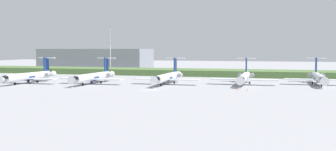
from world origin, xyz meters
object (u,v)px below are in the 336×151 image
regional_jet_fifth (319,77)px  regional_jet_third (168,77)px  regional_jet_fourth (244,77)px  regional_jet_nearest (30,76)px  antenna_mast (110,54)px  safety_cone_mid_marker (247,90)px  regional_jet_second (94,77)px  safety_cone_front_marker (238,89)px

regional_jet_fifth → regional_jet_third: bearing=-166.6°
regional_jet_fourth → regional_jet_fifth: size_ratio=1.00×
regional_jet_nearest → regional_jet_fifth: 101.35m
antenna_mast → safety_cone_mid_marker: 98.86m
regional_jet_fifth → safety_cone_mid_marker: regional_jet_fifth is taller
regional_jet_second → safety_cone_mid_marker: 54.33m
regional_jet_fifth → safety_cone_front_marker: bearing=-134.8°
regional_jet_nearest → regional_jet_fourth: (74.36, 15.44, 0.00)m
regional_jet_fourth → regional_jet_fifth: bearing=13.4°
regional_jet_fifth → safety_cone_front_marker: size_ratio=56.36×
regional_jet_second → regional_jet_fifth: (75.79, 17.39, 0.00)m
regional_jet_nearest → safety_cone_front_marker: regional_jet_nearest is taller
antenna_mast → safety_cone_front_marker: 96.33m
regional_jet_fourth → safety_cone_mid_marker: size_ratio=56.36×
regional_jet_third → safety_cone_front_marker: (25.25, -13.27, -2.26)m
antenna_mast → safety_cone_front_marker: antenna_mast is taller
regional_jet_second → regional_jet_fourth: bearing=12.7°
regional_jet_nearest → safety_cone_front_marker: bearing=-3.1°
regional_jet_second → regional_jet_fourth: (51.06, 11.51, 0.00)m
regional_jet_nearest → antenna_mast: size_ratio=1.31×
regional_jet_nearest → regional_jet_third: same height
safety_cone_mid_marker → regional_jet_second: bearing=171.0°
regional_jet_nearest → safety_cone_front_marker: size_ratio=56.36×
regional_jet_second → safety_cone_mid_marker: bearing=-9.0°
regional_jet_third → regional_jet_fourth: same height
antenna_mast → safety_cone_mid_marker: (73.17, -65.80, -9.51)m
regional_jet_fourth → safety_cone_front_marker: bearing=-91.0°
regional_jet_second → regional_jet_fifth: 77.76m
regional_jet_nearest → antenna_mast: antenna_mast is taller
safety_cone_front_marker → safety_cone_mid_marker: 2.96m
regional_jet_fourth → regional_jet_third: bearing=-166.5°
regional_jet_third → regional_jet_fifth: size_ratio=1.00×
regional_jet_fourth → antenna_mast: 84.48m
regional_jet_fourth → safety_cone_front_marker: regional_jet_fourth is taller
regional_jet_third → safety_cone_front_marker: 28.62m
regional_jet_second → antenna_mast: bearing=108.8°
safety_cone_front_marker → safety_cone_mid_marker: bearing=-11.7°
regional_jet_fourth → safety_cone_front_marker: 19.54m
regional_jet_fifth → antenna_mast: antenna_mast is taller
regional_jet_nearest → safety_cone_mid_marker: bearing=-3.4°
regional_jet_nearest → regional_jet_fourth: bearing=11.7°
regional_jet_third → safety_cone_mid_marker: (28.15, -13.88, -2.26)m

